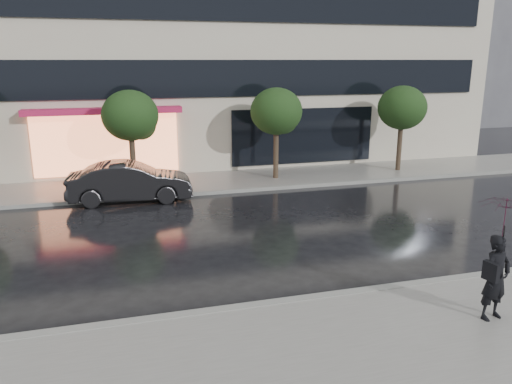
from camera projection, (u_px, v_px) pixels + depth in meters
name	position (u px, v px, depth m)	size (l,w,h in m)	color
ground	(285.00, 284.00, 11.70)	(120.00, 120.00, 0.00)	black
sidewalk_near	(346.00, 360.00, 8.66)	(60.00, 4.50, 0.12)	slate
sidewalk_far	(207.00, 182.00, 21.22)	(60.00, 3.50, 0.12)	slate
curb_near	(300.00, 301.00, 10.75)	(60.00, 0.25, 0.14)	gray
curb_far	(215.00, 192.00, 19.58)	(60.00, 0.25, 0.14)	gray
bg_building_right	(468.00, 25.00, 42.50)	(12.00, 12.00, 16.00)	#4C4C54
tree_mid_west	(132.00, 117.00, 19.51)	(2.20, 2.20, 3.99)	#33261C
tree_mid_east	(277.00, 113.00, 21.08)	(2.20, 2.20, 3.99)	#33261C
tree_far_east	(403.00, 109.00, 22.65)	(2.20, 2.20, 3.99)	#33261C
parked_car	(130.00, 182.00, 18.39)	(1.56, 4.47, 1.47)	black
pedestrian_with_umbrella	(502.00, 239.00, 9.54)	(1.20, 1.22, 2.49)	black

